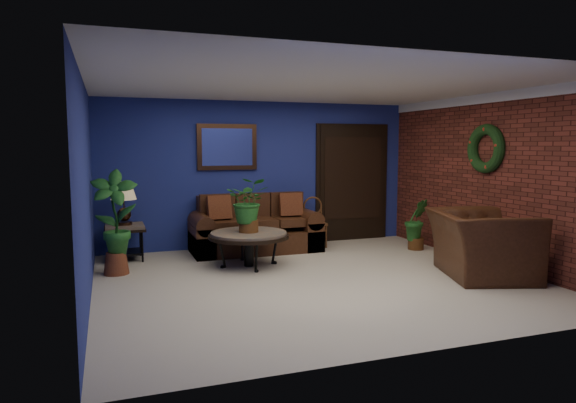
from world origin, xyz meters
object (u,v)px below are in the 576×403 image
object	(u,v)px
sofa	(254,232)
coffee_table	(249,236)
side_chair	(314,218)
armchair	(481,244)
table_lamp	(124,198)
end_table	(125,233)

from	to	relation	value
sofa	coffee_table	world-z (taller)	sofa
side_chair	armchair	size ratio (longest dim) A/B	0.64
coffee_table	table_lamp	xyz separation A→B (m)	(-1.68, 1.02, 0.51)
coffee_table	side_chair	world-z (taller)	side_chair
coffee_table	side_chair	bearing A→B (deg)	36.36
coffee_table	table_lamp	size ratio (longest dim) A/B	1.86
sofa	side_chair	size ratio (longest dim) A/B	2.45
table_lamp	side_chair	distance (m)	3.18
end_table	table_lamp	world-z (taller)	table_lamp
end_table	armchair	bearing A→B (deg)	-30.48
side_chair	armchair	bearing A→B (deg)	-56.80
coffee_table	side_chair	distance (m)	1.82
armchair	end_table	bearing A→B (deg)	77.65
end_table	table_lamp	xyz separation A→B (m)	(0.00, -0.00, 0.54)
sofa	armchair	bearing A→B (deg)	-47.92
coffee_table	end_table	world-z (taller)	end_table
coffee_table	side_chair	xyz separation A→B (m)	(1.47, 1.08, 0.04)
sofa	table_lamp	distance (m)	2.16
coffee_table	table_lamp	distance (m)	2.03
coffee_table	armchair	xyz separation A→B (m)	(2.77, -1.60, -0.01)
sofa	end_table	distance (m)	2.06
side_chair	end_table	bearing A→B (deg)	-171.58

